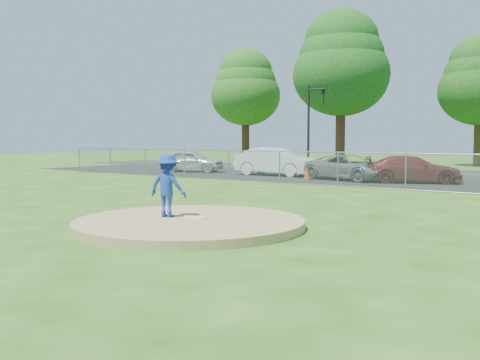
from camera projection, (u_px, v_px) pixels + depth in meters
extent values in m
plane|color=#245312|center=(362.00, 193.00, 20.63)|extent=(120.00, 120.00, 0.00)
cylinder|color=#9B8655|center=(190.00, 223.00, 12.57)|extent=(5.40, 5.40, 0.20)
cube|color=white|center=(195.00, 217.00, 12.72)|extent=(0.60, 0.15, 0.04)
cube|color=gray|center=(382.00, 171.00, 22.18)|extent=(40.00, 0.06, 1.50)
cube|color=black|center=(417.00, 182.00, 25.86)|extent=(50.00, 8.00, 0.01)
cube|color=black|center=(457.00, 174.00, 31.89)|extent=(60.00, 7.00, 0.01)
cylinder|color=#341D13|center=(246.00, 139.00, 51.92)|extent=(0.74, 0.74, 4.20)
ellipsoid|color=#1C5216|center=(246.00, 96.00, 51.60)|extent=(6.72, 6.72, 5.71)
ellipsoid|color=#1C5216|center=(246.00, 84.00, 51.51)|extent=(5.91, 5.91, 5.03)
ellipsoid|color=#1C5216|center=(246.00, 71.00, 51.42)|extent=(5.11, 5.11, 4.34)
cylinder|color=#392214|center=(340.00, 134.00, 43.81)|extent=(0.78, 0.78, 4.90)
ellipsoid|color=#144B14|center=(341.00, 75.00, 43.44)|extent=(7.84, 7.84, 6.66)
ellipsoid|color=#144B14|center=(341.00, 58.00, 43.34)|extent=(6.90, 6.90, 5.86)
ellipsoid|color=#144B14|center=(342.00, 41.00, 43.23)|extent=(5.96, 5.96, 5.06)
cylinder|color=#362613|center=(479.00, 141.00, 40.38)|extent=(0.72, 0.72, 3.85)
ellipsoid|color=#164813|center=(480.00, 91.00, 40.09)|extent=(6.16, 6.16, 5.24)
cylinder|color=black|center=(308.00, 128.00, 35.36)|extent=(0.16, 0.16, 5.60)
cylinder|color=black|center=(317.00, 89.00, 34.82)|extent=(1.20, 0.12, 0.12)
imported|color=black|center=(323.00, 97.00, 34.57)|extent=(0.16, 0.20, 1.00)
imported|color=navy|center=(168.00, 186.00, 12.89)|extent=(1.06, 0.73, 1.51)
cone|color=#DB3F0B|center=(307.00, 173.00, 26.93)|extent=(0.35, 0.35, 0.69)
imported|color=silver|center=(192.00, 161.00, 33.58)|extent=(4.34, 2.98, 1.37)
imported|color=white|center=(276.00, 162.00, 30.17)|extent=(4.83, 1.79, 1.58)
imported|color=slate|center=(349.00, 167.00, 26.83)|extent=(4.97, 3.11, 1.28)
imported|color=maroon|center=(413.00, 169.00, 25.22)|extent=(4.77, 3.38, 1.28)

